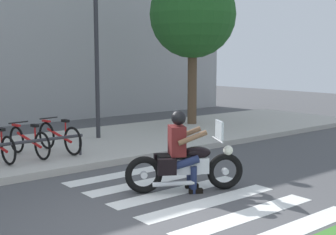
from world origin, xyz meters
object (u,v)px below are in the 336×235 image
at_px(rider, 181,145).
at_px(street_lamp, 96,40).
at_px(bicycle_4, 29,141).
at_px(tree_near_rack, 193,15).
at_px(motorcycle, 186,166).
at_px(bicycle_5, 59,137).

xyz_separation_m(rider, street_lamp, (1.20, 4.95, 2.00)).
distance_m(bicycle_4, tree_near_rack, 7.27).
height_order(motorcycle, tree_near_rack, tree_near_rack).
xyz_separation_m(bicycle_5, street_lamp, (1.71, 1.15, 2.32)).
height_order(bicycle_4, bicycle_5, bicycle_5).
bearing_deg(bicycle_4, rider, -71.92).
distance_m(motorcycle, street_lamp, 5.64).
xyz_separation_m(motorcycle, rider, (-0.07, 0.04, 0.37)).
bearing_deg(bicycle_5, street_lamp, 33.81).
bearing_deg(rider, street_lamp, 76.34).
distance_m(rider, tree_near_rack, 7.93).
relative_size(bicycle_5, tree_near_rack, 0.33).
relative_size(motorcycle, bicycle_4, 1.12).
bearing_deg(tree_near_rack, bicycle_5, -164.50).
bearing_deg(bicycle_5, motorcycle, -81.50).
xyz_separation_m(motorcycle, street_lamp, (1.14, 4.99, 2.37)).
bearing_deg(bicycle_4, street_lamp, 25.11).
xyz_separation_m(bicycle_5, tree_near_rack, (5.58, 1.55, 3.23)).
bearing_deg(rider, motorcycle, -31.47).
xyz_separation_m(motorcycle, bicycle_4, (-1.31, 3.85, 0.03)).
distance_m(motorcycle, tree_near_rack, 8.06).
bearing_deg(street_lamp, bicycle_5, -146.19).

